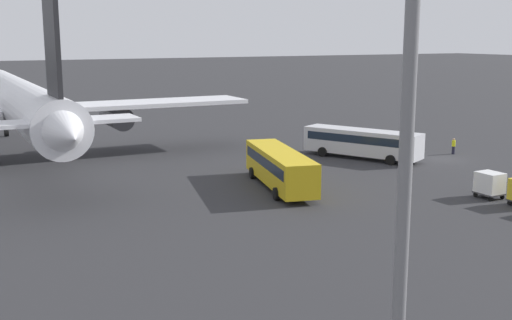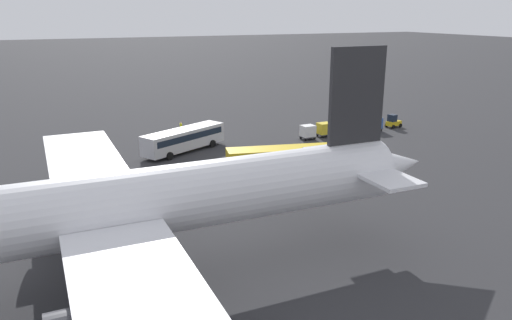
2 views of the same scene
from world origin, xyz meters
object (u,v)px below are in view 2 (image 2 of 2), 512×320
at_px(cargo_cart_blue, 375,123).
at_px(cargo_cart_green, 340,126).
at_px(airplane, 80,214).
at_px(cargo_cart_grey, 357,125).
at_px(shuttle_bus_near, 184,138).
at_px(worker_person, 181,127).
at_px(cargo_cart_white, 308,131).
at_px(cargo_cart_yellow, 324,129).
at_px(baggage_tug, 393,121).
at_px(shuttle_bus_far, 284,158).

height_order(cargo_cart_blue, cargo_cart_green, same).
xyz_separation_m(airplane, cargo_cart_grey, (-43.09, -30.64, -4.58)).
height_order(shuttle_bus_near, worker_person, shuttle_bus_near).
distance_m(cargo_cart_blue, cargo_cart_grey, 3.05).
xyz_separation_m(airplane, cargo_cart_green, (-40.07, -30.67, -4.58)).
relative_size(cargo_cart_blue, cargo_cart_grey, 1.00).
bearing_deg(cargo_cart_blue, cargo_cart_green, -4.61).
height_order(cargo_cart_grey, cargo_cart_white, same).
distance_m(shuttle_bus_near, cargo_cart_blue, 30.20).
xyz_separation_m(cargo_cart_grey, cargo_cart_yellow, (6.04, 0.30, 0.00)).
relative_size(baggage_tug, cargo_cart_yellow, 1.26).
height_order(baggage_tug, cargo_cart_grey, baggage_tug).
xyz_separation_m(worker_person, cargo_cart_yellow, (-18.54, 11.05, 0.32)).
xyz_separation_m(shuttle_bus_near, cargo_cart_blue, (-30.18, 0.96, -0.62)).
distance_m(baggage_tug, cargo_cart_grey, 7.31).
relative_size(airplane, cargo_cart_blue, 26.35).
bearing_deg(shuttle_bus_near, cargo_cart_grey, 152.31).
distance_m(airplane, shuttle_bus_near, 35.21).
bearing_deg(airplane, cargo_cart_green, -141.99).
height_order(shuttle_bus_far, baggage_tug, shuttle_bus_far).
xyz_separation_m(worker_person, cargo_cart_grey, (-24.58, 10.75, 0.32)).
xyz_separation_m(cargo_cart_green, cargo_cart_yellow, (3.02, 0.33, 0.00)).
xyz_separation_m(airplane, cargo_cart_yellow, (-37.05, -30.34, -4.58)).
xyz_separation_m(shuttle_bus_far, cargo_cart_blue, (-22.81, -13.06, -0.69)).
distance_m(shuttle_bus_far, cargo_cart_yellow, 19.09).
bearing_deg(shuttle_bus_far, cargo_cart_green, -127.49).
bearing_deg(cargo_cart_grey, worker_person, -23.63).
xyz_separation_m(airplane, cargo_cart_blue, (-46.11, -30.18, -4.58)).
relative_size(baggage_tug, cargo_cart_blue, 1.26).
xyz_separation_m(cargo_cart_blue, cargo_cart_yellow, (9.06, -0.16, 0.00)).
relative_size(shuttle_bus_near, baggage_tug, 4.78).
relative_size(shuttle_bus_far, cargo_cart_white, 6.35).
bearing_deg(cargo_cart_blue, worker_person, -22.11).
distance_m(shuttle_bus_far, baggage_tug, 30.46).
height_order(shuttle_bus_near, cargo_cart_blue, shuttle_bus_near).
bearing_deg(worker_person, cargo_cart_yellow, 149.19).
distance_m(cargo_cart_grey, cargo_cart_yellow, 6.04).
xyz_separation_m(baggage_tug, cargo_cart_yellow, (13.33, 0.69, 0.25)).
height_order(shuttle_bus_near, cargo_cart_yellow, shuttle_bus_near).
distance_m(airplane, shuttle_bus_far, 29.18).
xyz_separation_m(shuttle_bus_far, cargo_cart_white, (-10.73, -12.84, -0.69)).
bearing_deg(cargo_cart_green, cargo_cart_white, 6.70).
bearing_deg(shuttle_bus_near, airplane, 36.29).
bearing_deg(cargo_cart_yellow, cargo_cart_green, -173.76).
xyz_separation_m(cargo_cart_blue, cargo_cart_green, (6.04, -0.49, 0.00)).
bearing_deg(worker_person, baggage_tug, 161.98).
distance_m(shuttle_bus_near, shuttle_bus_far, 15.85).
distance_m(shuttle_bus_far, worker_person, 24.76).
bearing_deg(worker_person, cargo_cart_grey, 156.37).
bearing_deg(airplane, shuttle_bus_near, -116.50).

